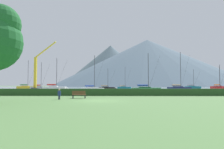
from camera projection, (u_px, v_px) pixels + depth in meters
The scene contains 19 objects.
ground_plane at pixel (98, 101), 21.27m from camera, with size 1000.00×1000.00×0.00m, color #517A42.
harbor_water at pixel (113, 87), 158.05m from camera, with size 320.00×246.00×0.00m, color #8C9EA3.
hedge_line at pixel (104, 92), 32.28m from camera, with size 80.00×1.20×1.11m, color #284C23.
sailboat_slip_0 at pixel (124, 88), 91.63m from camera, with size 7.02×2.71×10.11m.
sailboat_slip_1 at pixel (55, 88), 69.86m from camera, with size 8.96×2.97×11.18m.
sailboat_slip_2 at pixel (219, 88), 76.79m from camera, with size 6.74×2.49×8.91m.
sailboat_slip_3 at pixel (147, 89), 49.90m from camera, with size 8.09×3.80×9.66m.
sailboat_slip_5 at pixel (27, 87), 91.88m from camera, with size 9.17×3.91×13.13m.
sailboat_slip_6 at pixel (179, 88), 63.59m from camera, with size 8.43×3.92×12.26m.
sailboat_slip_7 at pixel (40, 88), 82.29m from camera, with size 8.30×4.16×11.05m.
sailboat_slip_8 at pixel (193, 87), 101.40m from camera, with size 8.57×2.79×9.72m.
sailboat_slip_9 at pixel (93, 89), 54.93m from camera, with size 7.14×3.93×9.92m.
sailboat_slip_10 at pixel (219, 87), 94.20m from camera, with size 9.09×4.71×11.45m.
sailboat_slip_12 at pixel (107, 88), 77.30m from camera, with size 7.23×2.86×8.16m.
park_bench_under_tree at pixel (79, 94), 25.35m from camera, with size 1.74×0.59×0.95m.
person_seated_viewer at pixel (59, 94), 23.22m from camera, with size 0.36×0.56×1.25m.
dock_crane at pixel (36, 75), 69.54m from camera, with size 8.06×2.00×16.92m.
distant_hill_west_ridge at pixel (110, 66), 409.86m from camera, with size 197.48×197.48×83.20m, color slate.
distant_hill_central_peak at pixel (147, 63), 339.05m from camera, with size 314.10×314.10×78.80m, color #4C6070.
Camera 1 is at (1.89, -21.36, 1.65)m, focal length 32.28 mm.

